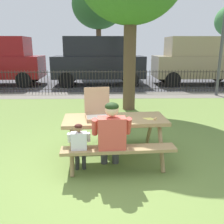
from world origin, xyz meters
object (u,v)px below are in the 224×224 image
far_tree_midleft (98,5)px  adult_at_table (111,134)px  pizza_slice_on_table (151,118)px  parked_car_right (199,60)px  parked_car_center (99,60)px  picnic_table_foreground (115,127)px  child_at_table (79,144)px  pizza_box_open (98,110)px  lamp_post_walkway (223,35)px

far_tree_midleft → adult_at_table: bearing=-87.7°
pizza_slice_on_table → parked_car_right: (4.14, 8.94, 0.53)m
parked_car_center → picnic_table_foreground: bearing=-86.6°
child_at_table → parked_car_right: parked_car_right is taller
pizza_slice_on_table → parked_car_center: parked_car_center is taller
pizza_slice_on_table → parked_car_center: 9.03m
adult_at_table → parked_car_center: parked_car_center is taller
parked_car_center → pizza_box_open: bearing=-88.5°
picnic_table_foreground → pizza_box_open: size_ratio=3.48×
picnic_table_foreground → far_tree_midleft: far_tree_midleft is taller
adult_at_table → parked_car_right: (4.84, 9.38, 0.65)m
picnic_table_foreground → pizza_box_open: bearing=163.8°
lamp_post_walkway → pizza_box_open: bearing=-129.6°
adult_at_table → child_at_table: adult_at_table is taller
parked_car_right → far_tree_midleft: 8.17m
pizza_box_open → lamp_post_walkway: size_ratio=0.14×
picnic_table_foreground → lamp_post_walkway: 7.60m
pizza_slice_on_table → far_tree_midleft: bearing=95.2°
pizza_box_open → pizza_slice_on_table: size_ratio=2.22×
adult_at_table → far_tree_midleft: (-0.58, 14.46, 4.06)m
child_at_table → parked_car_right: size_ratio=0.18×
pizza_box_open → child_at_table: (-0.28, -0.65, -0.37)m
pizza_slice_on_table → child_at_table: (-1.20, -0.50, -0.25)m
picnic_table_foreground → far_tree_midleft: (-0.66, 13.96, 4.12)m
pizza_box_open → lamp_post_walkway: lamp_post_walkway is taller
pizza_box_open → parked_car_right: 10.15m
adult_at_table → far_tree_midleft: bearing=92.3°
parked_car_right → adult_at_table: bearing=-117.3°
adult_at_table → lamp_post_walkway: 8.03m
lamp_post_walkway → far_tree_midleft: 9.85m
parked_car_center → parked_car_right: (5.29, -0.00, 0.00)m
picnic_table_foreground → adult_at_table: adult_at_table is taller
far_tree_midleft → lamp_post_walkway: bearing=-57.6°
pizza_slice_on_table → parked_car_right: bearing=65.2°
picnic_table_foreground → pizza_box_open: pizza_box_open is taller
far_tree_midleft → parked_car_right: bearing=-43.2°
pizza_slice_on_table → parked_car_right: 9.86m
child_at_table → adult_at_table: bearing=6.7°
child_at_table → picnic_table_foreground: bearing=44.5°
lamp_post_walkway → parked_car_right: (0.29, 3.02, -1.13)m
adult_at_table → far_tree_midleft: 15.03m
adult_at_table → child_at_table: (-0.50, -0.06, -0.13)m
pizza_slice_on_table → picnic_table_foreground: bearing=174.4°
adult_at_table → lamp_post_walkway: (4.55, 6.37, 1.78)m
lamp_post_walkway → far_tree_midleft: (-5.13, 8.10, 2.28)m
picnic_table_foreground → lamp_post_walkway: size_ratio=0.47×
picnic_table_foreground → pizza_slice_on_table: 0.65m
child_at_table → parked_car_center: size_ratio=0.18×
adult_at_table → child_at_table: size_ratio=1.37×
child_at_table → parked_car_center: parked_car_center is taller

